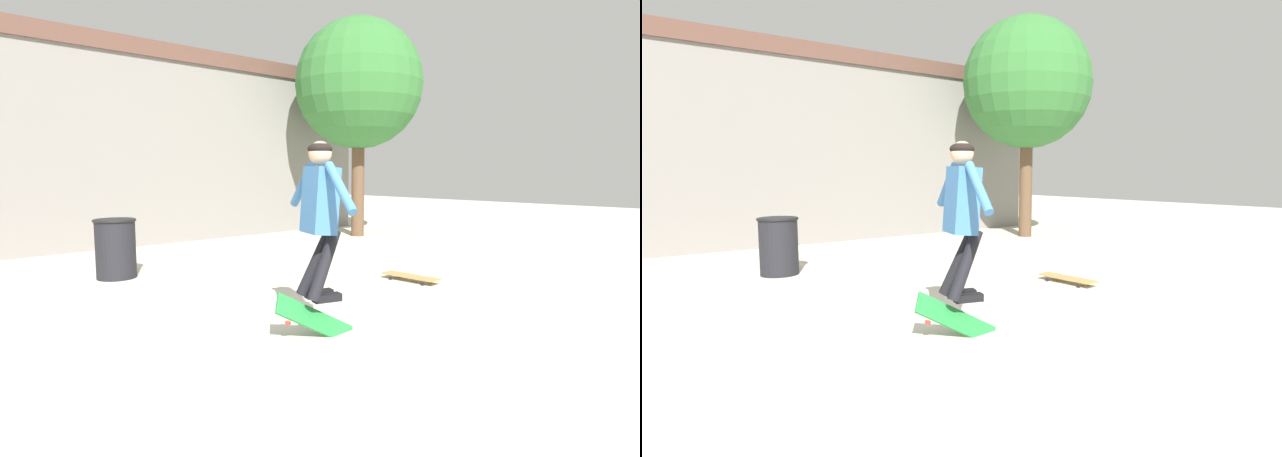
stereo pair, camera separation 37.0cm
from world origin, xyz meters
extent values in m
plane|color=beige|center=(0.00, 0.00, 0.00)|extent=(40.00, 40.00, 0.00)
cube|color=gray|center=(0.00, 7.26, 1.85)|extent=(13.67, 0.40, 3.71)
cube|color=brown|center=(0.00, 7.26, 3.87)|extent=(14.35, 0.52, 0.32)
cylinder|color=brown|center=(5.41, 5.33, 1.18)|extent=(0.29, 0.29, 2.35)
sphere|color=#337033|center=(5.41, 5.33, 3.43)|extent=(2.88, 2.88, 2.88)
cylinder|color=black|center=(-0.44, 4.39, 0.41)|extent=(0.53, 0.53, 0.83)
torus|color=black|center=(-0.44, 4.39, 0.81)|extent=(0.57, 0.57, 0.04)
cube|color=teal|center=(0.07, 0.69, 1.23)|extent=(0.35, 0.40, 0.61)
sphere|color=tan|center=(0.07, 0.69, 1.64)|extent=(0.26, 0.26, 0.21)
ellipsoid|color=black|center=(0.07, 0.69, 1.68)|extent=(0.27, 0.27, 0.12)
cylinder|color=black|center=(0.09, 0.77, 0.65)|extent=(0.36, 0.28, 0.66)
cube|color=black|center=(0.12, 0.76, 0.35)|extent=(0.28, 0.17, 0.07)
cylinder|color=black|center=(0.04, 0.61, 0.65)|extent=(0.40, 0.14, 0.66)
cube|color=black|center=(0.07, 0.60, 0.35)|extent=(0.28, 0.17, 0.07)
cylinder|color=teal|center=(0.18, 1.06, 1.35)|extent=(0.21, 0.48, 0.44)
cylinder|color=teal|center=(-0.04, 0.32, 1.35)|extent=(0.21, 0.48, 0.44)
cube|color=#237F38|center=(-0.02, 0.65, 0.15)|extent=(0.82, 0.36, 0.55)
cylinder|color=#DB3D33|center=(0.26, 0.68, 0.08)|extent=(0.06, 0.07, 0.07)
cylinder|color=#DB3D33|center=(0.13, 0.55, -0.07)|extent=(0.06, 0.07, 0.07)
cylinder|color=#DB3D33|center=(-0.18, 0.82, 0.33)|extent=(0.06, 0.07, 0.07)
cylinder|color=#DB3D33|center=(-0.31, 0.69, 0.18)|extent=(0.06, 0.07, 0.07)
cube|color=#AD894C|center=(2.44, 1.49, 0.07)|extent=(0.27, 0.84, 0.02)
cylinder|color=black|center=(2.31, 1.74, 0.03)|extent=(0.02, 0.06, 0.05)
cylinder|color=black|center=(2.53, 1.75, 0.03)|extent=(0.02, 0.06, 0.05)
cylinder|color=black|center=(2.35, 1.23, 0.03)|extent=(0.02, 0.06, 0.05)
cylinder|color=black|center=(2.57, 1.24, 0.03)|extent=(0.02, 0.06, 0.05)
camera|label=1|loc=(-2.90, -2.62, 1.48)|focal=28.00mm
camera|label=2|loc=(-2.62, -2.85, 1.48)|focal=28.00mm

